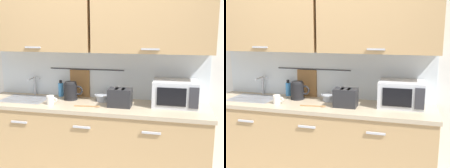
{
  "view_description": "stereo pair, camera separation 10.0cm",
  "coord_description": "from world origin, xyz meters",
  "views": [
    {
      "loc": [
        0.88,
        -2.49,
        1.7
      ],
      "look_at": [
        0.23,
        0.33,
        1.12
      ],
      "focal_mm": 44.52,
      "sensor_mm": 36.0,
      "label": 1
    },
    {
      "loc": [
        0.98,
        -2.46,
        1.7
      ],
      "look_at": [
        0.23,
        0.33,
        1.12
      ],
      "focal_mm": 44.52,
      "sensor_mm": 36.0,
      "label": 2
    }
  ],
  "objects": [
    {
      "name": "back_wall_assembly",
      "position": [
        -0.0,
        0.53,
        1.52
      ],
      "size": [
        3.7,
        0.41,
        2.5
      ],
      "color": "silver",
      "rests_on": "ground"
    },
    {
      "name": "counter_unit",
      "position": [
        -0.01,
        0.3,
        0.46
      ],
      "size": [
        2.53,
        0.64,
        0.9
      ],
      "color": "tan",
      "rests_on": "ground"
    },
    {
      "name": "toaster",
      "position": [
        0.33,
        0.26,
        1.0
      ],
      "size": [
        0.26,
        0.17,
        0.19
      ],
      "color": "#232326",
      "rests_on": "counter_unit"
    },
    {
      "name": "wooden_spoon",
      "position": [
        0.04,
        0.17,
        0.91
      ],
      "size": [
        0.28,
        0.06,
        0.01
      ],
      "color": "#9E7042",
      "rests_on": "counter_unit"
    },
    {
      "name": "microwave",
      "position": [
        0.89,
        0.41,
        1.04
      ],
      "size": [
        0.46,
        0.35,
        0.27
      ],
      "color": "silver",
      "rests_on": "counter_unit"
    },
    {
      "name": "electric_kettle",
      "position": [
        -0.27,
        0.41,
        1.0
      ],
      "size": [
        0.23,
        0.16,
        0.21
      ],
      "color": "black",
      "rests_on": "counter_unit"
    },
    {
      "name": "sink_faucet",
      "position": [
        -0.79,
        0.53,
        1.04
      ],
      "size": [
        0.09,
        0.17,
        0.22
      ],
      "color": "#B2B5BA",
      "rests_on": "counter_unit"
    },
    {
      "name": "mixing_bowl",
      "position": [
        0.11,
        0.45,
        0.94
      ],
      "size": [
        0.21,
        0.21,
        0.08
      ],
      "color": "#A5ADB7",
      "rests_on": "counter_unit"
    },
    {
      "name": "dish_soap_bottle",
      "position": [
        -0.44,
        0.53,
        0.99
      ],
      "size": [
        0.06,
        0.06,
        0.2
      ],
      "color": "#3F8CD8",
      "rests_on": "counter_unit"
    },
    {
      "name": "mug_near_sink",
      "position": [
        -0.41,
        0.17,
        0.95
      ],
      "size": [
        0.12,
        0.08,
        0.09
      ],
      "color": "silver",
      "rests_on": "counter_unit"
    }
  ]
}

